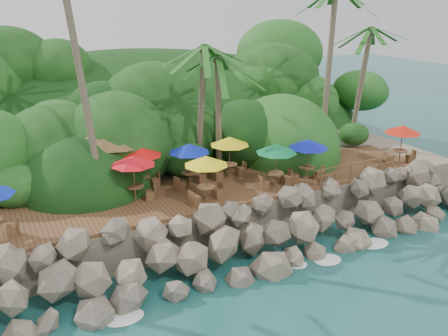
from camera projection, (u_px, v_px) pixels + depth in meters
ground at (282, 273)px, 22.97m from camera, size 140.00×140.00×0.00m
land_base at (162, 158)px, 36.02m from camera, size 32.00×25.20×2.10m
jungle_hill at (132, 145)px, 42.65m from camera, size 44.80×28.00×15.40m
seawall at (261, 234)px, 24.27m from camera, size 29.00×4.00×2.30m
terrace at (224, 188)px, 27.26m from camera, size 26.00×5.00×0.20m
jungle_foliage at (168, 175)px, 35.53m from camera, size 44.00×16.00×12.00m
foam_line at (279, 270)px, 23.22m from camera, size 25.20×0.80×0.06m
palms at (204, 2)px, 26.25m from camera, size 32.69×6.74×14.42m
palapa at (112, 121)px, 27.12m from camera, size 5.10×5.10×4.60m
dining_clusters at (226, 152)px, 26.51m from camera, size 25.89×5.42×2.48m
railing at (359, 168)px, 28.38m from camera, size 6.10×0.10×1.00m
waiter at (286, 158)px, 29.09m from camera, size 0.73×0.53×1.86m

